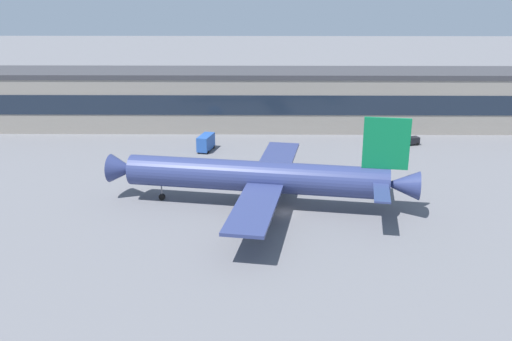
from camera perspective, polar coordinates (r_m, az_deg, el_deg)
name	(u,v)px	position (r m, az deg, el deg)	size (l,w,h in m)	color
ground_plane	(285,212)	(94.87, 2.90, -4.16)	(600.00, 600.00, 0.00)	slate
terminal_building	(277,99)	(147.43, 2.08, 7.13)	(164.43, 16.03, 14.59)	gray
airliner	(261,177)	(95.22, 0.51, -0.63)	(52.25, 44.83, 16.17)	navy
follow_me_car	(409,141)	(136.75, 15.00, 2.90)	(4.77, 3.18, 1.85)	black
pushback_tractor	(379,144)	(132.83, 12.19, 2.64)	(4.82, 5.44, 1.75)	white
stair_truck	(206,142)	(128.22, -5.00, 2.85)	(3.74, 6.39, 3.55)	#2651A5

